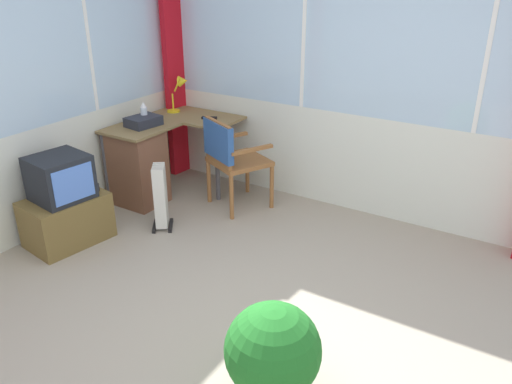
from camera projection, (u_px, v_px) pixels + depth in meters
ground at (244, 354)px, 3.14m from camera, size 5.38×5.61×0.06m
east_window_panel at (386, 69)px, 4.29m from camera, size 0.07×4.61×2.70m
curtain_corner at (174, 53)px, 5.27m from camera, size 0.26×0.09×2.60m
desk at (142, 162)px, 4.93m from camera, size 1.16×0.92×0.74m
desk_lamp at (181, 88)px, 5.24m from camera, size 0.23×0.20×0.37m
tv_remote at (209, 118)px, 5.06m from camera, size 0.10×0.15×0.02m
spray_bottle at (144, 113)px, 4.87m from camera, size 0.06×0.06×0.22m
paper_tray at (143, 121)px, 4.83m from camera, size 0.33×0.27×0.09m
wooden_armchair at (228, 152)px, 4.71m from camera, size 0.64×0.64×0.87m
tv_on_stand at (65, 205)px, 4.21m from camera, size 0.70×0.53×0.76m
space_heater at (161, 196)px, 4.48m from camera, size 0.29×0.27×0.59m
potted_plant at (273, 353)px, 2.66m from camera, size 0.51×0.51×0.59m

